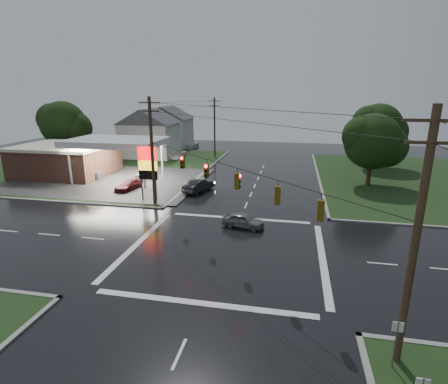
% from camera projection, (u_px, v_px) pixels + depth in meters
% --- Properties ---
extents(ground, '(120.00, 120.00, 0.00)m').
position_uv_depth(ground, '(226.00, 250.00, 26.13)').
color(ground, black).
rests_on(ground, ground).
extents(grass_nw, '(36.00, 36.00, 0.08)m').
position_uv_depth(grass_nw, '(97.00, 166.00, 55.55)').
color(grass_nw, '#1C3216').
rests_on(grass_nw, ground).
extents(gas_station, '(26.20, 18.00, 5.60)m').
position_uv_depth(gas_station, '(73.00, 158.00, 48.86)').
color(gas_station, '#2D2D2D').
rests_on(gas_station, ground).
extents(pylon_sign, '(2.00, 0.35, 6.00)m').
position_uv_depth(pylon_sign, '(148.00, 165.00, 36.92)').
color(pylon_sign, '#59595E').
rests_on(pylon_sign, ground).
extents(utility_pole_nw, '(2.20, 0.32, 11.00)m').
position_uv_depth(utility_pole_nw, '(152.00, 150.00, 35.31)').
color(utility_pole_nw, '#382619').
rests_on(utility_pole_nw, ground).
extents(utility_pole_se, '(2.20, 0.32, 11.00)m').
position_uv_depth(utility_pole_se, '(415.00, 241.00, 13.81)').
color(utility_pole_se, '#382619').
rests_on(utility_pole_se, ground).
extents(utility_pole_n, '(2.20, 0.32, 10.50)m').
position_uv_depth(utility_pole_n, '(215.00, 127.00, 62.24)').
color(utility_pole_n, '#382619').
rests_on(utility_pole_n, ground).
extents(traffic_signals, '(26.87, 26.87, 1.47)m').
position_uv_depth(traffic_signals, '(226.00, 165.00, 24.33)').
color(traffic_signals, black).
rests_on(traffic_signals, ground).
extents(house_near, '(11.05, 8.48, 8.60)m').
position_uv_depth(house_near, '(150.00, 132.00, 62.82)').
color(house_near, silver).
rests_on(house_near, ground).
extents(house_far, '(11.05, 8.48, 8.60)m').
position_uv_depth(house_far, '(168.00, 126.00, 74.32)').
color(house_far, silver).
rests_on(house_far, ground).
extents(tree_nw_behind, '(8.93, 7.60, 10.00)m').
position_uv_depth(tree_nw_behind, '(64.00, 124.00, 59.11)').
color(tree_nw_behind, black).
rests_on(tree_nw_behind, ground).
extents(tree_ne_near, '(7.99, 6.80, 8.98)m').
position_uv_depth(tree_ne_near, '(374.00, 142.00, 42.66)').
color(tree_ne_near, black).
rests_on(tree_ne_near, ground).
extents(tree_ne_far, '(8.46, 7.20, 9.80)m').
position_uv_depth(tree_ne_far, '(379.00, 128.00, 53.23)').
color(tree_ne_far, black).
rests_on(tree_ne_far, ground).
extents(car_north, '(3.06, 4.91, 1.53)m').
position_uv_depth(car_north, '(198.00, 185.00, 41.34)').
color(car_north, black).
rests_on(car_north, ground).
extents(car_crossing, '(3.90, 2.13, 1.26)m').
position_uv_depth(car_crossing, '(243.00, 220.00, 30.44)').
color(car_crossing, slate).
rests_on(car_crossing, ground).
extents(car_pump, '(2.48, 4.37, 1.19)m').
position_uv_depth(car_pump, '(128.00, 185.00, 41.95)').
color(car_pump, '#521216').
rests_on(car_pump, ground).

